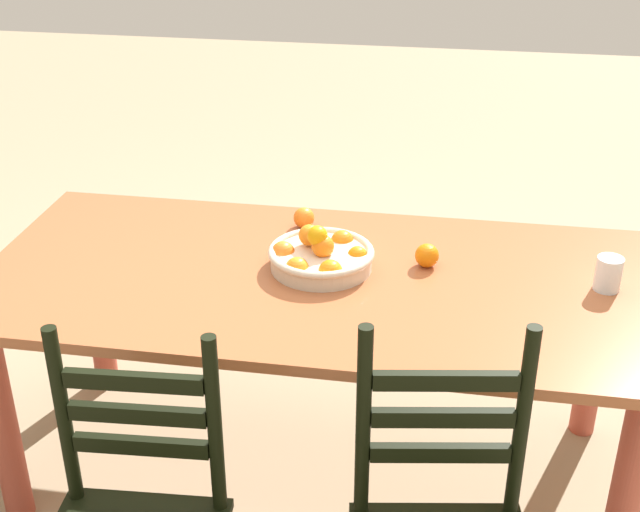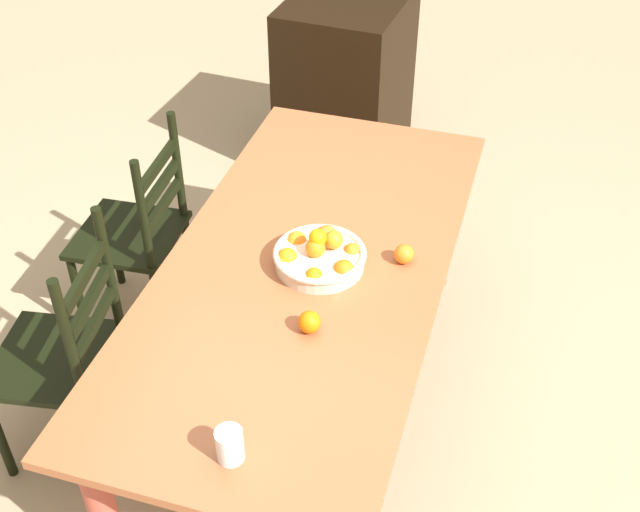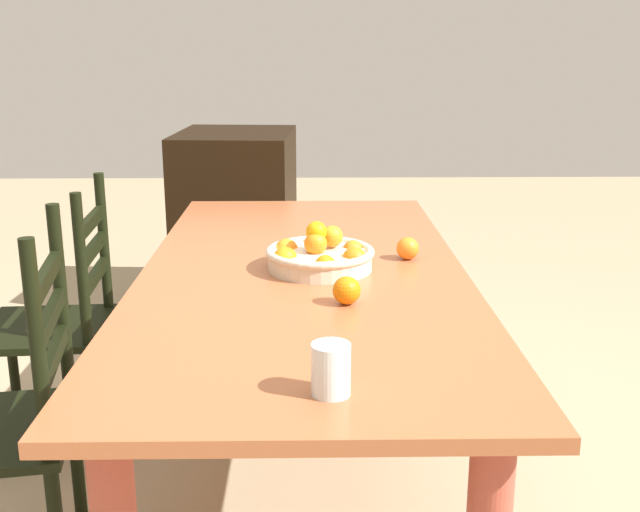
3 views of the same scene
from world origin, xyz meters
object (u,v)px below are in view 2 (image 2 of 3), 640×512
Objects in this scene: chair_by_cabinet at (138,234)px; cabinet at (346,82)px; orange_loose_0 at (309,322)px; orange_loose_1 at (404,254)px; dining_table at (306,287)px; chair_near_window at (67,356)px; fruit_bowl at (320,255)px; drinking_glass at (230,445)px.

chair_by_cabinet is 1.65m from cabinet.
orange_loose_1 is (0.42, -0.21, -0.00)m from orange_loose_0.
dining_table is 2.13× the size of chair_by_cabinet.
chair_by_cabinet reaches higher than orange_loose_1.
chair_near_window is at bearing 173.96° from cabinet.
orange_loose_0 is at bearing -163.93° from cabinet.
fruit_bowl is 4.41× the size of orange_loose_0.
orange_loose_0 is at bearing 153.39° from orange_loose_1.
orange_loose_0 is 0.72× the size of drinking_glass.
cabinet is at bearing 21.45° from orange_loose_1.
fruit_bowl is at bearing 108.55° from chair_near_window.
chair_by_cabinet reaches higher than cabinet.
drinking_glass reaches higher than dining_table.
chair_by_cabinet is 1.00m from fruit_bowl.
orange_loose_0 is at bearing -6.15° from drinking_glass.
orange_loose_1 is (0.53, -1.09, 0.32)m from chair_near_window.
chair_near_window is at bearing 117.74° from fruit_bowl.
chair_near_window reaches higher than orange_loose_1.
chair_by_cabinet is at bearing 71.65° from fruit_bowl.
cabinet is at bearing 12.43° from orange_loose_0.
dining_table is 0.87m from drinking_glass.
fruit_bowl is (-1.87, -0.42, 0.32)m from cabinet.
cabinet is 13.52× the size of orange_loose_1.
dining_table is at bearing -165.18° from cabinet.
orange_loose_0 is (-2.20, -0.48, 0.31)m from cabinet.
drinking_glass is at bearing -179.51° from fruit_bowl.
chair_near_window is 14.19× the size of orange_loose_1.
dining_table is at bearing 107.85° from orange_loose_1.
chair_near_window is 9.71× the size of drinking_glass.
drinking_glass is (-0.85, -0.06, 0.16)m from dining_table.
chair_near_window is 1.25m from orange_loose_1.
chair_near_window is 0.97m from fruit_bowl.
fruit_bowl is 4.62× the size of orange_loose_1.
chair_by_cabinet is 1.19m from orange_loose_0.
orange_loose_0 reaches higher than dining_table.
fruit_bowl reaches higher than orange_loose_0.
cabinet reaches higher than orange_loose_0.
drinking_glass is at bearing 53.28° from chair_near_window.
orange_loose_1 is (-1.77, -0.70, 0.31)m from cabinet.
cabinet is 1.93m from orange_loose_1.
cabinet is at bearing 8.90° from drinking_glass.
orange_loose_0 is at bearing -160.44° from dining_table.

